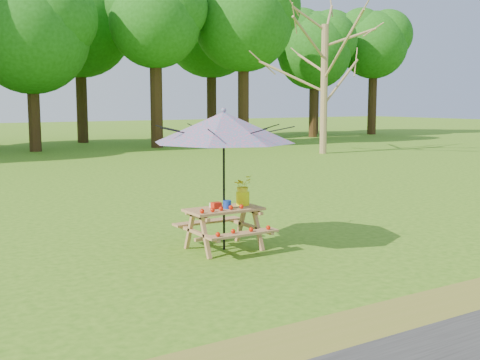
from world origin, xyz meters
TOP-DOWN VIEW (x-y plane):
  - ground at (0.00, 0.00)m, footprint 120.00×120.00m
  - picnic_table at (-1.58, 0.96)m, footprint 1.20×1.32m
  - patio_umbrella at (-1.58, 0.96)m, footprint 2.36×2.36m
  - produce_bins at (-1.63, 0.99)m, footprint 0.28×0.33m
  - tomatoes_row at (-1.73, 0.78)m, footprint 0.77×0.13m
  - flower_bucket at (-1.17, 1.06)m, footprint 0.36×0.33m

SIDE VIEW (x-z plane):
  - ground at x=0.00m, z-range 0.00..0.00m
  - picnic_table at x=-1.58m, z-range -0.01..0.66m
  - tomatoes_row at x=-1.73m, z-range 0.67..0.74m
  - produce_bins at x=-1.63m, z-range 0.66..0.79m
  - flower_bucket at x=-1.17m, z-range 0.69..1.17m
  - patio_umbrella at x=-1.58m, z-range 0.82..3.08m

